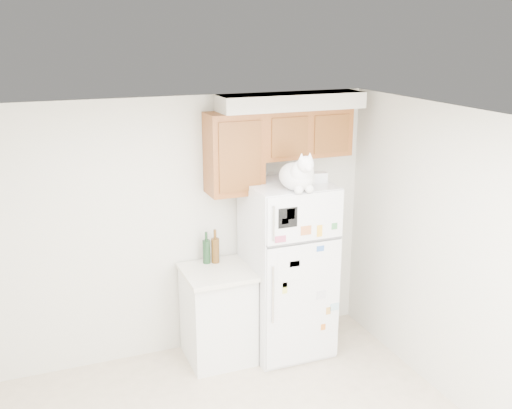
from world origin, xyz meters
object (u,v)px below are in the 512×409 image
storage_box_front (318,177)px  bottle_amber (215,246)px  base_counter (218,314)px  storage_box_back (301,175)px  cat (299,175)px  bottle_green (206,248)px  refrigerator (288,269)px

storage_box_front → bottle_amber: (-0.93, 0.29, -0.66)m
base_counter → storage_box_front: bearing=-6.8°
storage_box_back → storage_box_front: (0.13, -0.10, -0.01)m
cat → storage_box_front: 0.38m
cat → bottle_amber: cat is taller
bottle_green → refrigerator: bearing=-19.7°
storage_box_front → refrigerator: bearing=177.0°
base_counter → storage_box_back: size_ratio=5.11×
bottle_amber → base_counter: bearing=-103.5°
cat → bottle_amber: (-0.62, 0.50, -0.75)m
storage_box_front → bottle_amber: bearing=168.3°
refrigerator → bottle_amber: size_ratio=5.15×
bottle_amber → storage_box_back: bearing=-13.1°
base_counter → bottle_amber: bottle_amber is taller
refrigerator → storage_box_front: (0.28, -0.04, 0.89)m
storage_box_front → storage_box_back: bearing=147.5°
base_counter → bottle_green: (-0.04, 0.19, 0.61)m
storage_box_front → bottle_amber: size_ratio=0.45×
refrigerator → base_counter: size_ratio=1.85×
base_counter → storage_box_back: (0.84, -0.01, 1.29)m
cat → storage_box_back: bearing=61.2°
base_counter → storage_box_back: storage_box_back is taller
refrigerator → base_counter: bearing=173.9°
refrigerator → storage_box_front: 0.94m
storage_box_back → storage_box_front: bearing=-28.7°
storage_box_back → bottle_green: storage_box_back is taller
base_counter → storage_box_front: 1.61m
storage_box_back → bottle_amber: bearing=176.4°
cat → bottle_green: cat is taller
cat → bottle_green: bearing=143.8°
bottle_amber → storage_box_front: bearing=-17.2°
storage_box_back → bottle_amber: size_ratio=0.54×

